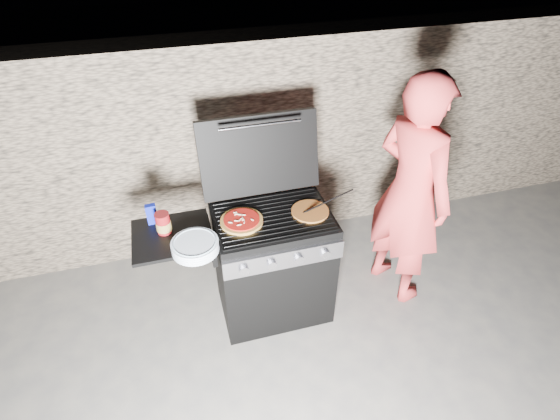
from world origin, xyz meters
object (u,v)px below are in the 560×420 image
object	(u,v)px
person	(410,194)
gas_grill	(240,271)
pizza_topped	(242,220)
sauce_jar	(163,223)

from	to	relation	value
person	gas_grill	bearing A→B (deg)	72.29
pizza_topped	sauce_jar	distance (m)	0.50
sauce_jar	pizza_topped	bearing A→B (deg)	-5.74
pizza_topped	sauce_jar	world-z (taller)	sauce_jar
gas_grill	person	world-z (taller)	person
sauce_jar	gas_grill	bearing A→B (deg)	-4.88
sauce_jar	person	world-z (taller)	person
gas_grill	pizza_topped	distance (m)	0.47
gas_grill	person	xyz separation A→B (m)	(1.27, -0.02, 0.45)
pizza_topped	person	world-z (taller)	person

